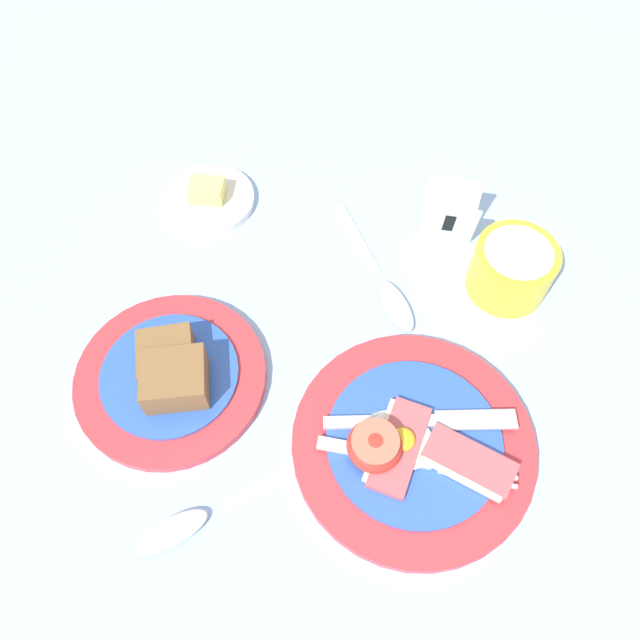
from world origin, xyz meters
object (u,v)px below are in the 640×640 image
Objects in this scene: teaspoon_near_cup at (385,287)px; teaspoon_by_saucer at (200,517)px; breakfast_plate at (411,444)px; bread_plate at (171,375)px; butter_dish at (209,198)px; sugar_cup at (512,268)px; number_card at (449,216)px.

teaspoon_by_saucer is at bearing -57.96° from teaspoon_near_cup.
teaspoon_near_cup is at bearing 112.49° from breakfast_plate.
breakfast_plate is at bearing 170.24° from teaspoon_by_saucer.
teaspoon_by_saucer is at bearing -142.85° from breakfast_plate.
breakfast_plate reaches higher than teaspoon_near_cup.
breakfast_plate is at bearing -17.83° from teaspoon_near_cup.
teaspoon_near_cup is (0.18, 0.18, -0.01)m from bread_plate.
butter_dish is 0.72× the size of teaspoon_by_saucer.
butter_dish is (-0.36, 0.01, -0.03)m from sugar_cup.
breakfast_plate reaches higher than butter_dish.
sugar_cup is 0.80× the size of butter_dish.
teaspoon_near_cup is at bearing -123.99° from number_card.
teaspoon_by_saucer is (0.14, -0.35, -0.00)m from butter_dish.
sugar_cup is at bearing -1.67° from butter_dish.
butter_dish is 0.38m from teaspoon_by_saucer.
bread_plate is at bearing -136.87° from number_card.
breakfast_plate is at bearing -104.35° from sugar_cup.
sugar_cup is 1.20× the size of number_card.
butter_dish is 0.24m from teaspoon_near_cup.
breakfast_plate is 2.12× the size of butter_dish.
sugar_cup is (0.30, 0.22, 0.02)m from bread_plate.
bread_plate is 0.35m from number_card.
butter_dish is at bearing 104.69° from bread_plate.
butter_dish is at bearing 178.33° from sugar_cup.
teaspoon_by_saucer is (-0.14, -0.39, -0.03)m from number_card.
breakfast_plate is 0.27m from number_card.
number_card is at bearing 113.12° from teaspoon_near_cup.
butter_dish is at bearing 143.52° from breakfast_plate.
bread_plate is 1.21× the size of teaspoon_near_cup.
number_card is (-0.02, 0.26, 0.03)m from breakfast_plate.
butter_dish is (-0.06, 0.23, -0.01)m from bread_plate.
sugar_cup is at bearing 36.51° from bread_plate.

